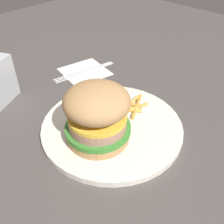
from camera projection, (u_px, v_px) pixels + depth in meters
The scene contains 6 objects.
ground_plane at pixel (112, 125), 0.51m from camera, with size 1.60×1.60×0.00m, color #47423F.
plate at pixel (112, 127), 0.50m from camera, with size 0.27×0.27×0.01m, color silver.
sandwich at pixel (97, 114), 0.43m from camera, with size 0.12×0.12×0.11m.
fries_pile at pixel (130, 106), 0.53m from camera, with size 0.08×0.08×0.01m.
napkin at pixel (85, 71), 0.67m from camera, with size 0.11×0.11×0.00m, color white.
fork at pixel (84, 71), 0.67m from camera, with size 0.05×0.17×0.00m.
Camera 1 is at (-0.26, 0.28, 0.34)m, focal length 41.15 mm.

